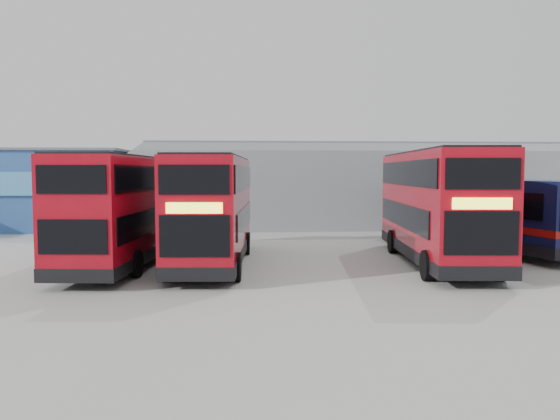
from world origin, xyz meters
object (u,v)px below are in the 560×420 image
object	(u,v)px
double_decker_left	(124,211)
single_decker_blue	(485,214)
maintenance_shed	(358,187)
double_decker_right	(436,208)
office_block	(36,189)
double_decker_centre	(213,211)

from	to	relation	value
double_decker_left	single_decker_blue	xyz separation A→B (m)	(16.44, 3.86, -0.49)
maintenance_shed	double_decker_right	size ratio (longest dim) A/B	2.81
office_block	double_decker_centre	size ratio (longest dim) A/B	1.20
double_decker_right	office_block	bearing A→B (deg)	148.94
maintenance_shed	double_decker_right	distance (m)	17.71
double_decker_right	double_decker_left	bearing A→B (deg)	-176.45
maintenance_shed	double_decker_left	xyz separation A→B (m)	(-13.01, -17.35, -0.46)
maintenance_shed	double_decker_right	world-z (taller)	maintenance_shed
double_decker_left	maintenance_shed	bearing A→B (deg)	-121.61
office_block	double_decker_centre	bearing A→B (deg)	-50.91
single_decker_blue	double_decker_centre	bearing A→B (deg)	5.42
double_decker_right	single_decker_blue	xyz separation A→B (m)	(4.00, 4.21, -0.59)
double_decker_centre	single_decker_blue	distance (m)	13.52
maintenance_shed	double_decker_centre	size ratio (longest dim) A/B	2.97
office_block	single_decker_blue	world-z (taller)	office_block
single_decker_blue	office_block	bearing A→B (deg)	-35.60
maintenance_shed	double_decker_left	size ratio (longest dim) A/B	2.95
office_block	single_decker_blue	xyz separation A→B (m)	(25.42, -11.48, -0.92)
double_decker_left	double_decker_right	world-z (taller)	double_decker_right
double_decker_centre	single_decker_blue	size ratio (longest dim) A/B	0.82
double_decker_centre	single_decker_blue	bearing A→B (deg)	20.28
office_block	maintenance_shed	distance (m)	22.09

